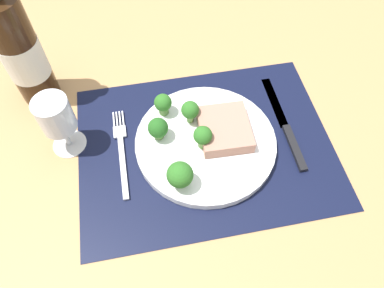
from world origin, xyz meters
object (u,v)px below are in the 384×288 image
wine_bottle (20,51)px  wine_glass (56,118)px  fork (122,151)px  knife (287,129)px  steak (225,129)px  plate (205,142)px

wine_bottle → wine_glass: 15.35cm
fork → knife: bearing=-0.4°
steak → fork: 19.43cm
steak → knife: (12.37, -0.38, -2.57)cm
fork → wine_glass: (-9.49, 3.68, 7.65)cm
plate → steak: steak is taller
fork → wine_glass: size_ratio=1.57×
wine_glass → knife: bearing=-6.3°
wine_bottle → knife: bearing=-21.6°
wine_bottle → wine_glass: bearing=-68.2°
steak → wine_glass: size_ratio=0.83×
plate → wine_glass: wine_glass is taller
steak → fork: size_ratio=0.53×
knife → wine_glass: wine_glass is taller
plate → fork: (-15.55, 1.42, -0.55)cm
steak → knife: 12.64cm
fork → knife: 31.62cm
plate → fork: 15.62cm
steak → wine_bottle: wine_bottle is taller
plate → knife: 16.08cm
wine_bottle → wine_glass: (5.56, -13.91, -3.33)cm
fork → knife: size_ratio=0.83×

